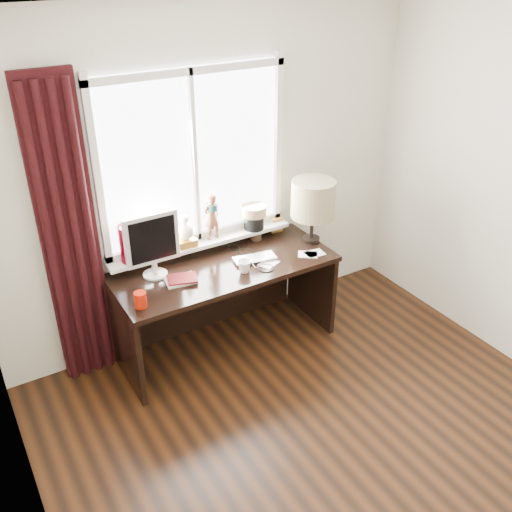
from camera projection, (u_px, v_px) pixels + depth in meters
floor at (368, 481)px, 3.50m from camera, size 3.50×4.00×0.00m
ceiling at (431, 30)px, 2.23m from camera, size 3.50×4.00×0.00m
wall_back at (211, 179)px, 4.36m from camera, size 3.50×0.00×2.60m
wall_left at (33, 444)px, 2.08m from camera, size 0.00×4.00×2.60m
laptop at (255, 259)px, 4.37m from camera, size 0.36×0.27×0.03m
mug at (244, 266)px, 4.20m from camera, size 0.14×0.13×0.10m
red_cup at (140, 300)px, 3.80m from camera, size 0.08×0.08×0.11m
window at (195, 186)px, 4.25m from camera, size 1.52×0.21×1.40m
curtain at (70, 241)px, 3.87m from camera, size 0.38×0.09×2.25m
desk at (220, 287)px, 4.50m from camera, size 1.70×0.70×0.75m
monitor at (152, 242)px, 4.05m from camera, size 0.40×0.18×0.49m
notebook_stack at (181, 279)px, 4.10m from camera, size 0.25×0.21×0.03m
brush_holder at (256, 232)px, 4.65m from camera, size 0.09×0.09×0.25m
icon_frame at (277, 225)px, 4.77m from camera, size 0.10×0.03×0.13m
table_lamp at (313, 200)px, 4.49m from camera, size 0.35×0.35×0.52m
loose_papers at (297, 257)px, 4.42m from camera, size 0.56×0.21×0.00m
desk_cables at (251, 257)px, 4.41m from camera, size 0.20×0.55×0.01m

